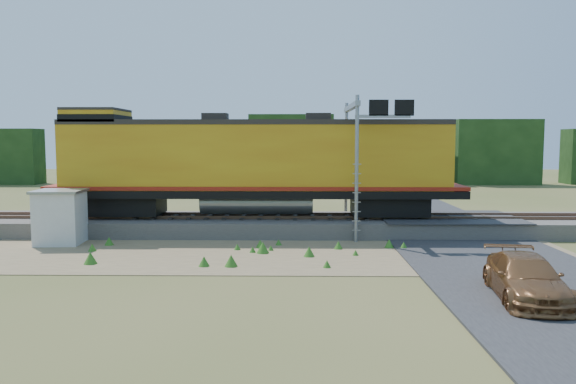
{
  "coord_description": "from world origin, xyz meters",
  "views": [
    {
      "loc": [
        -0.81,
        -22.93,
        4.8
      ],
      "look_at": [
        -1.23,
        3.0,
        2.4
      ],
      "focal_mm": 35.0,
      "sensor_mm": 36.0,
      "label": 1
    }
  ],
  "objects_px": {
    "car": "(526,278)",
    "signal_gantry": "(359,133)",
    "locomotive": "(251,163)",
    "shed": "(60,217)"
  },
  "relations": [
    {
      "from": "car",
      "to": "signal_gantry",
      "type": "bearing_deg",
      "value": 114.92
    },
    {
      "from": "signal_gantry",
      "to": "car",
      "type": "bearing_deg",
      "value": -72.07
    },
    {
      "from": "shed",
      "to": "car",
      "type": "bearing_deg",
      "value": -30.6
    },
    {
      "from": "shed",
      "to": "signal_gantry",
      "type": "xyz_separation_m",
      "value": [
        14.06,
        2.77,
        3.9
      ]
    },
    {
      "from": "locomotive",
      "to": "shed",
      "type": "xyz_separation_m",
      "value": [
        -8.54,
        -3.43,
        -2.37
      ]
    },
    {
      "from": "signal_gantry",
      "to": "car",
      "type": "xyz_separation_m",
      "value": [
        3.76,
        -11.62,
        -4.51
      ]
    },
    {
      "from": "locomotive",
      "to": "car",
      "type": "height_order",
      "value": "locomotive"
    },
    {
      "from": "shed",
      "to": "signal_gantry",
      "type": "height_order",
      "value": "signal_gantry"
    },
    {
      "from": "locomotive",
      "to": "shed",
      "type": "relative_size",
      "value": 8.38
    },
    {
      "from": "locomotive",
      "to": "car",
      "type": "relative_size",
      "value": 4.61
    }
  ]
}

